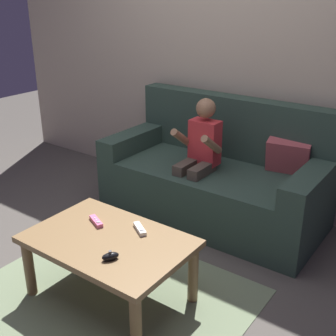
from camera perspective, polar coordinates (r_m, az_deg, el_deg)
ground_plane at (r=2.90m, az=-8.64°, el=-13.41°), size 9.54×9.54×0.00m
wall_back at (r=3.60m, az=7.56°, el=15.25°), size 4.77×0.05×2.50m
couch at (r=3.43m, az=6.45°, el=-1.35°), size 1.69×0.80×0.91m
person_seated_on_couch at (r=3.22m, az=4.00°, el=1.75°), size 0.31×0.38×0.96m
coffee_table at (r=2.51m, az=-7.78°, el=-10.31°), size 0.91×0.61×0.40m
area_rug at (r=2.70m, az=-7.40°, el=-16.30°), size 1.55×1.24×0.01m
game_remote_white_near_edge at (r=2.53m, az=-3.71°, el=-7.97°), size 0.14×0.11×0.03m
nunchuk_black at (r=2.29m, az=-7.57°, el=-11.40°), size 0.08×0.10×0.05m
game_remote_pink_far_corner at (r=2.63m, az=-9.40°, el=-6.91°), size 0.14×0.09×0.03m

